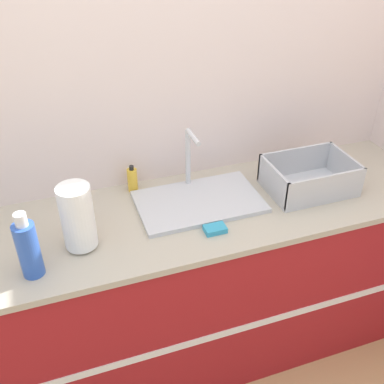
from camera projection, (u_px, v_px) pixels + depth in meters
The scene contains 8 objects.
wall_back at pixel (157, 105), 2.03m from camera, with size 4.85×0.06×2.60m.
counter_cabinet at pixel (183, 288), 2.22m from camera, with size 2.48×0.64×0.93m.
sink at pixel (198, 199), 2.02m from camera, with size 0.55×0.34×0.31m.
paper_towel_roll at pixel (78, 217), 1.70m from camera, with size 0.13×0.13×0.28m.
dish_rack at pixel (309, 179), 2.10m from camera, with size 0.39×0.28×0.15m.
bottle_blue at pixel (28, 248), 1.59m from camera, with size 0.08×0.08×0.27m.
soap_dispenser at pixel (132, 180), 2.08m from camera, with size 0.05×0.05×0.13m.
sponge at pixel (215, 229), 1.85m from camera, with size 0.09×0.06×0.02m.
Camera 1 is at (-0.48, -1.20, 2.09)m, focal length 42.00 mm.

